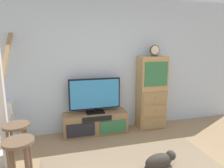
{
  "coord_description": "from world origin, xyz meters",
  "views": [
    {
      "loc": [
        -0.98,
        -1.54,
        1.79
      ],
      "look_at": [
        -0.05,
        1.86,
        1.08
      ],
      "focal_mm": 31.91,
      "sensor_mm": 36.0,
      "label": 1
    }
  ],
  "objects_px": {
    "media_console": "(96,123)",
    "side_cabinet": "(152,93)",
    "desk_clock": "(155,51)",
    "television": "(95,95)",
    "bar_stool_near": "(20,156)",
    "bar_stool_far": "(17,138)",
    "dog": "(161,160)"
  },
  "relations": [
    {
      "from": "bar_stool_far",
      "to": "dog",
      "type": "bearing_deg",
      "value": -10.54
    },
    {
      "from": "side_cabinet",
      "to": "bar_stool_far",
      "type": "relative_size",
      "value": 2.06
    },
    {
      "from": "side_cabinet",
      "to": "desk_clock",
      "type": "bearing_deg",
      "value": -33.76
    },
    {
      "from": "television",
      "to": "bar_stool_far",
      "type": "distance_m",
      "value": 1.65
    },
    {
      "from": "desk_clock",
      "to": "bar_stool_near",
      "type": "relative_size",
      "value": 0.31
    },
    {
      "from": "television",
      "to": "bar_stool_far",
      "type": "xyz_separation_m",
      "value": [
        -1.25,
        -1.04,
        -0.25
      ]
    },
    {
      "from": "bar_stool_near",
      "to": "side_cabinet",
      "type": "bearing_deg",
      "value": 32.62
    },
    {
      "from": "bar_stool_near",
      "to": "television",
      "type": "bearing_deg",
      "value": 53.19
    },
    {
      "from": "television",
      "to": "bar_stool_far",
      "type": "height_order",
      "value": "television"
    },
    {
      "from": "side_cabinet",
      "to": "dog",
      "type": "distance_m",
      "value": 1.62
    },
    {
      "from": "desk_clock",
      "to": "bar_stool_near",
      "type": "xyz_separation_m",
      "value": [
        -2.39,
        -1.5,
        -1.1
      ]
    },
    {
      "from": "media_console",
      "to": "desk_clock",
      "type": "bearing_deg",
      "value": -0.22
    },
    {
      "from": "desk_clock",
      "to": "bar_stool_far",
      "type": "xyz_separation_m",
      "value": [
        -2.49,
        -1.02,
        -1.1
      ]
    },
    {
      "from": "media_console",
      "to": "side_cabinet",
      "type": "xyz_separation_m",
      "value": [
        1.22,
        0.01,
        0.55
      ]
    },
    {
      "from": "desk_clock",
      "to": "bar_stool_far",
      "type": "relative_size",
      "value": 0.31
    },
    {
      "from": "side_cabinet",
      "to": "bar_stool_near",
      "type": "height_order",
      "value": "side_cabinet"
    },
    {
      "from": "television",
      "to": "dog",
      "type": "xyz_separation_m",
      "value": [
        0.7,
        -1.41,
        -0.69
      ]
    },
    {
      "from": "media_console",
      "to": "television",
      "type": "height_order",
      "value": "television"
    },
    {
      "from": "media_console",
      "to": "bar_stool_near",
      "type": "height_order",
      "value": "bar_stool_near"
    },
    {
      "from": "side_cabinet",
      "to": "bar_stool_near",
      "type": "distance_m",
      "value": 2.82
    },
    {
      "from": "media_console",
      "to": "bar_stool_near",
      "type": "xyz_separation_m",
      "value": [
        -1.14,
        -1.5,
        0.33
      ]
    },
    {
      "from": "television",
      "to": "desk_clock",
      "type": "relative_size",
      "value": 4.4
    },
    {
      "from": "media_console",
      "to": "television",
      "type": "relative_size",
      "value": 1.25
    },
    {
      "from": "bar_stool_near",
      "to": "bar_stool_far",
      "type": "relative_size",
      "value": 1.0
    },
    {
      "from": "desk_clock",
      "to": "dog",
      "type": "relative_size",
      "value": 0.43
    },
    {
      "from": "side_cabinet",
      "to": "bar_stool_far",
      "type": "xyz_separation_m",
      "value": [
        -2.47,
        -1.03,
        -0.22
      ]
    },
    {
      "from": "media_console",
      "to": "dog",
      "type": "distance_m",
      "value": 1.56
    },
    {
      "from": "media_console",
      "to": "dog",
      "type": "bearing_deg",
      "value": -63.05
    },
    {
      "from": "bar_stool_far",
      "to": "media_console",
      "type": "bearing_deg",
      "value": 39.21
    },
    {
      "from": "desk_clock",
      "to": "television",
      "type": "bearing_deg",
      "value": 178.68
    },
    {
      "from": "television",
      "to": "bar_stool_near",
      "type": "xyz_separation_m",
      "value": [
        -1.14,
        -1.53,
        -0.25
      ]
    },
    {
      "from": "bar_stool_near",
      "to": "dog",
      "type": "height_order",
      "value": "bar_stool_near"
    }
  ]
}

